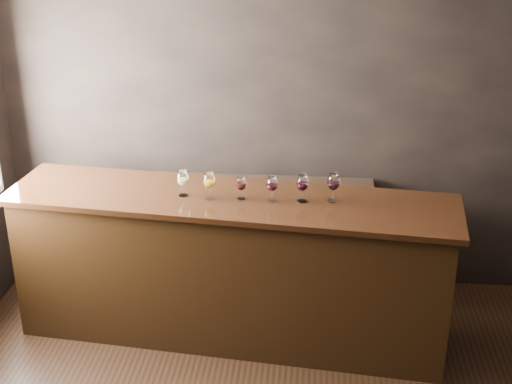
# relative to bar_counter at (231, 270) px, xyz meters

# --- Properties ---
(room_shell) EXTENTS (5.02, 4.52, 2.81)m
(room_shell) POSITION_rel_bar_counter_xyz_m (0.19, -1.18, 1.23)
(room_shell) COLOR black
(room_shell) RESTS_ON ground
(bar_counter) EXTENTS (3.35, 1.04, 1.15)m
(bar_counter) POSITION_rel_bar_counter_xyz_m (0.00, 0.00, 0.00)
(bar_counter) COLOR black
(bar_counter) RESTS_ON ground
(bar_top) EXTENTS (3.47, 1.13, 0.04)m
(bar_top) POSITION_rel_bar_counter_xyz_m (0.00, 0.00, 0.60)
(bar_top) COLOR black
(bar_top) RESTS_ON bar_counter
(back_bar_shelf) EXTENTS (2.81, 0.40, 1.01)m
(back_bar_shelf) POSITION_rel_bar_counter_xyz_m (-0.27, 0.73, -0.07)
(back_bar_shelf) COLOR black
(back_bar_shelf) RESTS_ON ground
(glass_white) EXTENTS (0.09, 0.09, 0.20)m
(glass_white) POSITION_rel_bar_counter_xyz_m (-0.35, 0.00, 0.76)
(glass_white) COLOR white
(glass_white) RESTS_ON bar_top
(glass_amber) EXTENTS (0.09, 0.09, 0.21)m
(glass_amber) POSITION_rel_bar_counter_xyz_m (-0.15, -0.03, 0.76)
(glass_amber) COLOR white
(glass_amber) RESTS_ON bar_top
(glass_red_a) EXTENTS (0.07, 0.07, 0.18)m
(glass_red_a) POSITION_rel_bar_counter_xyz_m (0.09, -0.02, 0.74)
(glass_red_a) COLOR white
(glass_red_a) RESTS_ON bar_top
(glass_red_b) EXTENTS (0.08, 0.08, 0.20)m
(glass_red_b) POSITION_rel_bar_counter_xyz_m (0.32, -0.04, 0.75)
(glass_red_b) COLOR white
(glass_red_b) RESTS_ON bar_top
(glass_red_c) EXTENTS (0.09, 0.09, 0.21)m
(glass_red_c) POSITION_rel_bar_counter_xyz_m (0.54, -0.03, 0.76)
(glass_red_c) COLOR white
(glass_red_c) RESTS_ON bar_top
(glass_red_d) EXTENTS (0.09, 0.09, 0.22)m
(glass_red_d) POSITION_rel_bar_counter_xyz_m (0.76, 0.00, 0.77)
(glass_red_d) COLOR white
(glass_red_d) RESTS_ON bar_top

